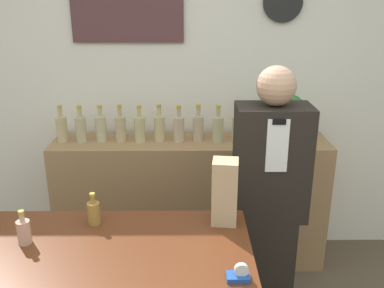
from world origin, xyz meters
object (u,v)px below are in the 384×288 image
Objects in this scene: potted_plant at (288,115)px; paper_bag at (225,192)px; tape_dispenser at (239,275)px; shopkeeper at (268,206)px.

potted_plant is 1.06× the size of paper_bag.
paper_bag is at bearing -115.97° from potted_plant.
potted_plant is 3.79× the size of tape_dispenser.
tape_dispenser is (0.02, -0.45, -0.14)m from paper_bag.
shopkeeper is 0.89m from tape_dispenser.
shopkeeper is 5.08× the size of paper_bag.
paper_bag is at bearing -127.06° from shopkeeper.
shopkeeper is 0.83m from potted_plant.
paper_bag reaches higher than tape_dispenser.
shopkeeper is 18.21× the size of tape_dispenser.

